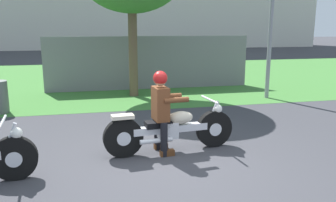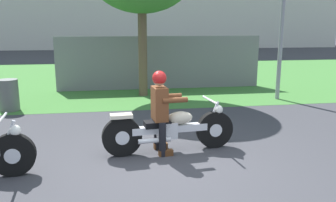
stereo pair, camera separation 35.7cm
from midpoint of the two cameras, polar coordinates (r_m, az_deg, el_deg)
The scene contains 6 objects.
ground at distance 5.42m, azimuth 1.76°, elevation -10.84°, with size 120.00×120.00×0.00m, color #38383D.
grass_verge at distance 14.84m, azimuth -5.38°, elevation 3.93°, with size 60.00×12.00×0.01m, color #3D7533.
motorcycle_lead at distance 5.94m, azimuth 2.11°, elevation -4.68°, with size 2.30×0.66×0.89m.
rider_lead at distance 5.78m, azimuth 0.54°, elevation -0.77°, with size 0.58×0.50×1.41m.
trash_can at distance 9.64m, azimuth -23.77°, elevation 0.88°, with size 0.49×0.49×0.81m, color #595E5B.
fence_segment at distance 11.92m, azimuth -0.31°, elevation 6.31°, with size 7.00×0.06×1.80m, color slate.
Camera 2 is at (-0.78, -4.93, 2.12)m, focal length 37.07 mm.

